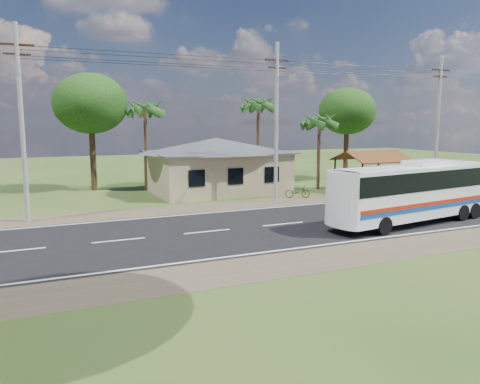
% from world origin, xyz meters
% --- Properties ---
extents(ground, '(120.00, 120.00, 0.00)m').
position_xyz_m(ground, '(0.00, 0.00, 0.00)').
color(ground, '#2A4418').
rests_on(ground, ground).
extents(road, '(120.00, 16.00, 0.03)m').
position_xyz_m(road, '(0.00, 0.00, 0.01)').
color(road, black).
rests_on(road, ground).
extents(house, '(12.40, 10.00, 5.00)m').
position_xyz_m(house, '(1.00, 13.00, 2.64)').
color(house, tan).
rests_on(house, ground).
extents(waiting_shed, '(5.20, 4.48, 3.35)m').
position_xyz_m(waiting_shed, '(13.00, 8.50, 2.73)').
color(waiting_shed, '#321C12').
rests_on(waiting_shed, ground).
extents(concrete_barrier, '(7.00, 0.30, 0.90)m').
position_xyz_m(concrete_barrier, '(12.00, 5.60, 0.45)').
color(concrete_barrier, '#9E9E99').
rests_on(concrete_barrier, ground).
extents(utility_poles, '(32.80, 2.22, 11.00)m').
position_xyz_m(utility_poles, '(2.67, 6.49, 5.77)').
color(utility_poles, '#9E9E99').
rests_on(utility_poles, ground).
extents(palm_near, '(2.80, 2.80, 6.70)m').
position_xyz_m(palm_near, '(9.50, 11.00, 5.71)').
color(palm_near, '#47301E').
rests_on(palm_near, ground).
extents(palm_mid, '(2.80, 2.80, 8.20)m').
position_xyz_m(palm_mid, '(6.00, 15.50, 7.16)').
color(palm_mid, '#47301E').
rests_on(palm_mid, ground).
extents(palm_far, '(2.80, 2.80, 7.70)m').
position_xyz_m(palm_far, '(-4.00, 16.00, 6.68)').
color(palm_far, '#47301E').
rests_on(palm_far, ground).
extents(tree_behind_house, '(6.00, 6.00, 9.61)m').
position_xyz_m(tree_behind_house, '(-8.00, 18.00, 7.12)').
color(tree_behind_house, '#47301E').
rests_on(tree_behind_house, ground).
extents(tree_behind_shed, '(5.60, 5.60, 9.02)m').
position_xyz_m(tree_behind_shed, '(16.00, 16.00, 6.68)').
color(tree_behind_shed, '#47301E').
rests_on(tree_behind_shed, ground).
extents(coach_bus, '(11.50, 3.91, 3.50)m').
position_xyz_m(coach_bus, '(6.99, -2.65, 2.00)').
color(coach_bus, white).
rests_on(coach_bus, ground).
extents(motorcycle, '(1.94, 1.35, 0.97)m').
position_xyz_m(motorcycle, '(5.51, 7.67, 0.48)').
color(motorcycle, black).
rests_on(motorcycle, ground).
extents(person, '(0.61, 0.47, 1.51)m').
position_xyz_m(person, '(8.77, 6.59, 0.76)').
color(person, navy).
rests_on(person, ground).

